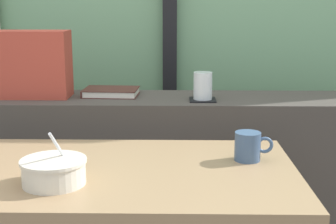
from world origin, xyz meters
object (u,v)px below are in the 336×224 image
object	(u,v)px
soup_bowl	(54,172)
throw_pillow	(28,64)
breakfast_table	(111,212)
closed_book	(111,92)
ceramic_mug	(248,146)
juice_glass	(203,87)
coaster_square	(203,100)

from	to	relation	value
soup_bowl	throw_pillow	bearing A→B (deg)	110.44
breakfast_table	closed_book	size ratio (longest dim) A/B	4.68
breakfast_table	ceramic_mug	bearing A→B (deg)	11.93
throw_pillow	juice_glass	bearing A→B (deg)	-5.07
closed_book	soup_bowl	size ratio (longest dim) A/B	1.32
coaster_square	closed_book	xyz separation A→B (m)	(-0.36, 0.10, 0.01)
coaster_square	soup_bowl	size ratio (longest dim) A/B	0.59
coaster_square	closed_book	distance (m)	0.38
breakfast_table	ceramic_mug	world-z (taller)	ceramic_mug
coaster_square	soup_bowl	xyz separation A→B (m)	(-0.41, -0.66, -0.06)
soup_bowl	ceramic_mug	distance (m)	0.56
breakfast_table	coaster_square	world-z (taller)	coaster_square
coaster_square	throw_pillow	world-z (taller)	throw_pillow
closed_book	throw_pillow	size ratio (longest dim) A/B	0.70
closed_book	ceramic_mug	world-z (taller)	closed_book
juice_glass	coaster_square	bearing A→B (deg)	0.00
juice_glass	breakfast_table	bearing A→B (deg)	-117.60
juice_glass	ceramic_mug	distance (m)	0.48
ceramic_mug	soup_bowl	bearing A→B (deg)	-158.78
coaster_square	ceramic_mug	world-z (taller)	coaster_square
coaster_square	throw_pillow	xyz separation A→B (m)	(-0.68, 0.06, 0.13)
breakfast_table	throw_pillow	world-z (taller)	throw_pillow
juice_glass	soup_bowl	size ratio (longest dim) A/B	0.62
coaster_square	breakfast_table	bearing A→B (deg)	-117.60
coaster_square	soup_bowl	bearing A→B (deg)	-121.83
soup_bowl	ceramic_mug	bearing A→B (deg)	21.22
soup_bowl	ceramic_mug	xyz separation A→B (m)	(0.52, 0.20, 0.01)
throw_pillow	breakfast_table	bearing A→B (deg)	-56.67
ceramic_mug	juice_glass	bearing A→B (deg)	103.67
juice_glass	soup_bowl	world-z (taller)	juice_glass
juice_glass	soup_bowl	bearing A→B (deg)	-121.83
soup_bowl	closed_book	bearing A→B (deg)	86.47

